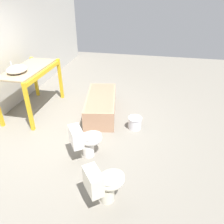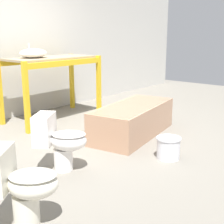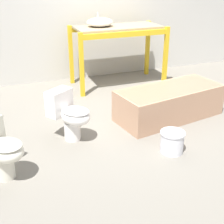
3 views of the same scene
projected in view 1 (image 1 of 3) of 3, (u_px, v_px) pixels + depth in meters
name	position (u px, v px, depth m)	size (l,w,h in m)	color
ground_plane	(76.00, 125.00, 4.92)	(12.00, 12.00, 0.00)	slate
shelving_rack	(29.00, 76.00, 5.05)	(1.68, 0.81, 1.10)	gold
sink_basin	(17.00, 69.00, 4.65)	(0.47, 0.40, 0.23)	white
bathtub_main	(101.00, 104.00, 5.22)	(1.68, 0.93, 0.46)	tan
toilet_near	(86.00, 140.00, 3.87)	(0.59, 0.65, 0.64)	white
toilet_far	(105.00, 183.00, 3.03)	(0.61, 0.64, 0.64)	silver
bucket_white	(135.00, 123.00, 4.74)	(0.30, 0.30, 0.27)	silver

